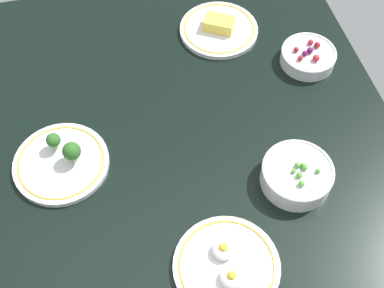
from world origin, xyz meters
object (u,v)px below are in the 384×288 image
(plate_cheese, at_px, (219,29))
(bowl_peas, at_px, (297,175))
(bowl_berries, at_px, (308,56))
(plate_broccoli, at_px, (62,161))
(plate_eggs, at_px, (226,266))

(plate_cheese, xyz_separation_m, bowl_peas, (0.52, 0.04, 0.02))
(bowl_peas, bearing_deg, bowl_berries, 155.18)
(plate_cheese, distance_m, bowl_berries, 0.27)
(plate_broccoli, height_order, bowl_peas, plate_broccoli)
(plate_cheese, relative_size, bowl_berries, 1.50)
(bowl_peas, relative_size, bowl_berries, 1.11)
(plate_broccoli, relative_size, plate_eggs, 1.00)
(plate_eggs, bearing_deg, plate_cheese, 166.00)
(bowl_peas, bearing_deg, plate_broccoli, -108.38)
(plate_cheese, relative_size, plate_broccoli, 0.98)
(plate_broccoli, bearing_deg, plate_cheese, 125.64)
(bowl_peas, distance_m, bowl_berries, 0.38)
(plate_cheese, height_order, bowl_berries, bowl_berries)
(plate_cheese, height_order, plate_broccoli, plate_broccoli)
(plate_cheese, distance_m, bowl_peas, 0.52)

